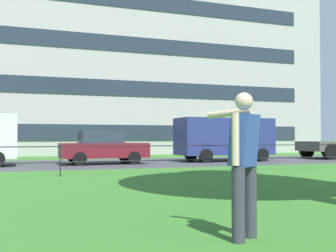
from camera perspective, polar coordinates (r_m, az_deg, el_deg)
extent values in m
cube|color=#424247|center=(19.94, -16.18, -5.07)|extent=(80.00, 7.62, 0.01)
cylinder|color=black|center=(13.78, -14.50, -4.61)|extent=(0.04, 0.04, 1.00)
cylinder|color=black|center=(15.69, 9.19, -4.26)|extent=(0.04, 0.04, 1.00)
cylinder|color=black|center=(13.78, -14.50, -4.82)|extent=(37.87, 0.03, 0.03)
cylinder|color=black|center=(13.76, -14.48, -2.74)|extent=(37.87, 0.03, 0.03)
cylinder|color=#383842|center=(5.08, 9.58, -10.55)|extent=(0.16, 0.16, 0.89)
cylinder|color=#383842|center=(5.37, 11.16, -10.06)|extent=(0.16, 0.16, 0.89)
cube|color=#334C99|center=(5.16, 10.35, -1.86)|extent=(0.45, 0.43, 0.65)
sphere|color=beige|center=(5.18, 10.33, 3.33)|extent=(0.22, 0.22, 0.22)
cylinder|color=beige|center=(5.49, 8.37, 1.77)|extent=(0.42, 0.57, 0.13)
cylinder|color=beige|center=(4.96, 9.20, -1.78)|extent=(0.09, 0.09, 0.62)
cube|color=#283342|center=(19.56, -21.39, -0.35)|extent=(0.15, 1.67, 0.76)
cube|color=maroon|center=(19.71, -8.77, -3.30)|extent=(4.03, 1.78, 0.68)
cube|color=#2D3847|center=(19.67, -9.19, -1.50)|extent=(1.93, 1.56, 0.56)
cylinder|color=black|center=(20.80, -5.90, -4.16)|extent=(0.60, 0.21, 0.60)
cylinder|color=black|center=(19.25, -4.64, -4.37)|extent=(0.60, 0.21, 0.60)
cylinder|color=black|center=(20.29, -12.69, -4.19)|extent=(0.60, 0.21, 0.60)
cylinder|color=black|center=(18.70, -11.97, -4.42)|extent=(0.60, 0.21, 0.60)
cube|color=navy|center=(22.06, 7.68, -1.43)|extent=(5.00, 1.96, 1.90)
cube|color=#283342|center=(23.06, 12.09, -0.59)|extent=(0.12, 1.67, 0.76)
cylinder|color=black|center=(23.72, 10.30, -3.72)|extent=(0.68, 0.24, 0.68)
cylinder|color=black|center=(22.13, 12.73, -3.87)|extent=(0.68, 0.24, 0.68)
cylinder|color=black|center=(22.28, 3.15, -3.89)|extent=(0.68, 0.24, 0.68)
cylinder|color=black|center=(20.58, 5.18, -4.07)|extent=(0.68, 0.24, 0.68)
cylinder|color=black|center=(27.57, 21.05, -3.11)|extent=(0.91, 0.33, 0.90)
cylinder|color=black|center=(26.62, 18.42, -3.19)|extent=(0.91, 0.33, 0.90)
cylinder|color=black|center=(24.94, 21.30, -3.28)|extent=(0.91, 0.33, 0.90)
cube|color=#B7B2AD|center=(36.37, -7.94, 8.96)|extent=(33.41, 12.66, 15.75)
cube|color=#283342|center=(29.56, -5.43, -0.92)|extent=(28.06, 0.06, 1.10)
cube|color=#283342|center=(29.77, -5.41, 5.16)|extent=(28.06, 0.06, 1.10)
cube|color=#283342|center=(30.30, -5.40, 11.09)|extent=(28.06, 0.06, 1.10)
cube|color=#283342|center=(31.14, -5.38, 16.75)|extent=(28.06, 0.06, 1.10)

